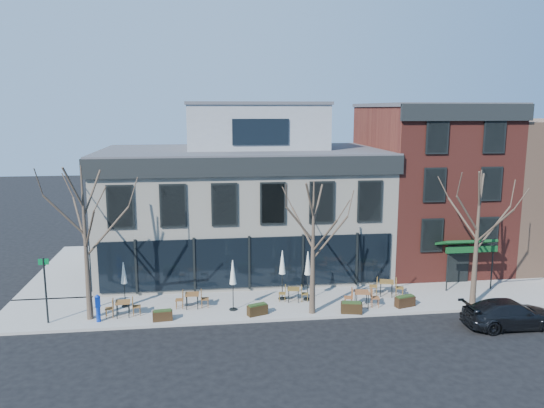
{
  "coord_description": "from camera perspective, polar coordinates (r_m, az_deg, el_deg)",
  "views": [
    {
      "loc": [
        -2.54,
        -30.01,
        10.8
      ],
      "look_at": [
        1.62,
        2.0,
        4.99
      ],
      "focal_mm": 35.0,
      "sensor_mm": 36.0,
      "label": 1
    }
  ],
  "objects": [
    {
      "name": "tree_corner",
      "position": [
        28.23,
        -19.4,
        -3.81
      ],
      "size": [
        3.93,
        3.98,
        7.92
      ],
      "color": "#382B21",
      "rests_on": "sidewalk_front"
    },
    {
      "name": "umbrella_1",
      "position": [
        28.45,
        -4.24,
        -7.62
      ],
      "size": [
        0.44,
        0.44,
        2.77
      ],
      "color": "black",
      "rests_on": "sidewalk_front"
    },
    {
      "name": "sidewalk_front",
      "position": [
        30.4,
        4.12,
        -10.48
      ],
      "size": [
        33.5,
        4.7,
        0.15
      ],
      "primitive_type": "cube",
      "color": "gray",
      "rests_on": "ground"
    },
    {
      "name": "parked_sedan",
      "position": [
        29.55,
        24.24,
        -10.72
      ],
      "size": [
        4.84,
        2.01,
        1.4
      ],
      "primitive_type": "imported",
      "rotation": [
        0.0,
        0.0,
        1.58
      ],
      "color": "black",
      "rests_on": "ground"
    },
    {
      "name": "umbrella_3",
      "position": [
        29.89,
        3.87,
        -6.64
      ],
      "size": [
        0.45,
        0.45,
        2.84
      ],
      "color": "black",
      "rests_on": "sidewalk_front"
    },
    {
      "name": "corner_building",
      "position": [
        35.69,
        -3.1,
        0.39
      ],
      "size": [
        18.39,
        10.39,
        11.1
      ],
      "color": "silver",
      "rests_on": "ground"
    },
    {
      "name": "cafe_set_4",
      "position": [
        29.73,
        9.63,
        -9.85
      ],
      "size": [
        2.0,
        0.9,
        1.03
      ],
      "color": "brown",
      "rests_on": "sidewalk_front"
    },
    {
      "name": "planter_2",
      "position": [
        28.82,
        8.54,
        -10.94
      ],
      "size": [
        1.18,
        0.67,
        0.62
      ],
      "color": "black",
      "rests_on": "sidewalk_front"
    },
    {
      "name": "sign_pole",
      "position": [
        29.02,
        -23.19,
        -8.15
      ],
      "size": [
        0.5,
        0.1,
        3.4
      ],
      "color": "black",
      "rests_on": "sidewalk_front"
    },
    {
      "name": "red_brick_building",
      "position": [
        38.63,
        16.4,
        2.1
      ],
      "size": [
        8.2,
        11.78,
        11.18
      ],
      "color": "maroon",
      "rests_on": "ground"
    },
    {
      "name": "planter_0",
      "position": [
        28.15,
        -11.69,
        -11.64
      ],
      "size": [
        1.03,
        0.5,
        0.56
      ],
      "color": "black",
      "rests_on": "sidewalk_front"
    },
    {
      "name": "cafe_set_3",
      "position": [
        30.15,
        2.32,
        -9.56
      ],
      "size": [
        1.74,
        0.79,
        0.89
      ],
      "color": "brown",
      "rests_on": "sidewalk_front"
    },
    {
      "name": "cafe_set_0",
      "position": [
        29.09,
        -15.73,
        -10.62
      ],
      "size": [
        1.86,
        0.8,
        0.97
      ],
      "color": "brown",
      "rests_on": "sidewalk_front"
    },
    {
      "name": "call_box",
      "position": [
        28.66,
        -18.22,
        -10.5
      ],
      "size": [
        0.3,
        0.29,
        1.46
      ],
      "color": "#0C2D9F",
      "rests_on": "sidewalk_front"
    },
    {
      "name": "planter_3",
      "position": [
        30.28,
        14.11,
        -10.09
      ],
      "size": [
        1.18,
        0.72,
        0.62
      ],
      "color": "black",
      "rests_on": "sidewalk_front"
    },
    {
      "name": "planter_1",
      "position": [
        28.29,
        -1.58,
        -11.27
      ],
      "size": [
        1.14,
        0.76,
        0.59
      ],
      "color": "black",
      "rests_on": "sidewalk_front"
    },
    {
      "name": "tree_mid",
      "position": [
        27.59,
        4.46,
        -4.54
      ],
      "size": [
        3.5,
        3.55,
        7.04
      ],
      "color": "#382B21",
      "rests_on": "sidewalk_front"
    },
    {
      "name": "cafe_set_1",
      "position": [
        29.48,
        -8.58,
        -10.06
      ],
      "size": [
        1.84,
        0.75,
        0.97
      ],
      "color": "brown",
      "rests_on": "sidewalk_front"
    },
    {
      "name": "tree_right",
      "position": [
        30.64,
        21.2,
        -3.28
      ],
      "size": [
        3.72,
        3.77,
        7.48
      ],
      "color": "#382B21",
      "rests_on": "sidewalk_front"
    },
    {
      "name": "umbrella_0",
      "position": [
        29.98,
        -15.65,
        -7.4
      ],
      "size": [
        0.4,
        0.4,
        2.52
      ],
      "color": "black",
      "rests_on": "sidewalk_front"
    },
    {
      "name": "umbrella_2",
      "position": [
        29.93,
        1.12,
        -6.57
      ],
      "size": [
        0.46,
        0.46,
        2.85
      ],
      "color": "black",
      "rests_on": "sidewalk_front"
    },
    {
      "name": "cafe_set_5",
      "position": [
        31.65,
        12.2,
        -8.67
      ],
      "size": [
        2.04,
        1.11,
        1.05
      ],
      "color": "brown",
      "rests_on": "sidewalk_front"
    },
    {
      "name": "ground",
      "position": [
        31.99,
        -2.45,
        -9.54
      ],
      "size": [
        120.0,
        120.0,
        0.0
      ],
      "primitive_type": "plane",
      "color": "black",
      "rests_on": "ground"
    },
    {
      "name": "sidewalk_side",
      "position": [
        38.57,
        -20.28,
        -6.59
      ],
      "size": [
        4.5,
        12.0,
        0.15
      ],
      "primitive_type": "cube",
      "color": "gray",
      "rests_on": "ground"
    }
  ]
}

